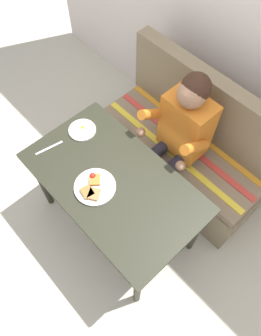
{
  "coord_description": "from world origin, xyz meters",
  "views": [
    {
      "loc": [
        0.8,
        -0.59,
        2.55
      ],
      "look_at": [
        0.0,
        0.15,
        0.72
      ],
      "focal_mm": 34.43,
      "sensor_mm": 36.0,
      "label": 1
    }
  ],
  "objects_px": {
    "plate_breakfast": "(94,187)",
    "plate_eggs": "(82,130)",
    "couch": "(185,149)",
    "knife": "(49,148)",
    "person": "(179,132)",
    "table": "(114,187)"
  },
  "relations": [
    {
      "from": "couch",
      "to": "knife",
      "type": "relative_size",
      "value": 7.2
    },
    {
      "from": "knife",
      "to": "table",
      "type": "bearing_deg",
      "value": 27.83
    },
    {
      "from": "table",
      "to": "couch",
      "type": "bearing_deg",
      "value": 90.0
    },
    {
      "from": "table",
      "to": "knife",
      "type": "distance_m",
      "value": 0.52
    },
    {
      "from": "couch",
      "to": "knife",
      "type": "distance_m",
      "value": 1.12
    },
    {
      "from": "knife",
      "to": "plate_eggs",
      "type": "bearing_deg",
      "value": 92.35
    },
    {
      "from": "couch",
      "to": "plate_breakfast",
      "type": "relative_size",
      "value": 5.41
    },
    {
      "from": "table",
      "to": "person",
      "type": "xyz_separation_m",
      "value": [
        0.03,
        0.59,
        0.09
      ]
    },
    {
      "from": "person",
      "to": "plate_eggs",
      "type": "height_order",
      "value": "person"
    },
    {
      "from": "person",
      "to": "knife",
      "type": "distance_m",
      "value": 0.9
    },
    {
      "from": "table",
      "to": "person",
      "type": "distance_m",
      "value": 0.6
    },
    {
      "from": "person",
      "to": "couch",
      "type": "bearing_deg",
      "value": 98.89
    },
    {
      "from": "table",
      "to": "couch",
      "type": "xyz_separation_m",
      "value": [
        0.0,
        0.76,
        -0.32
      ]
    },
    {
      "from": "couch",
      "to": "plate_breakfast",
      "type": "height_order",
      "value": "couch"
    },
    {
      "from": "person",
      "to": "plate_eggs",
      "type": "relative_size",
      "value": 6.29
    },
    {
      "from": "plate_breakfast",
      "to": "plate_eggs",
      "type": "bearing_deg",
      "value": 150.88
    },
    {
      "from": "table",
      "to": "knife",
      "type": "xyz_separation_m",
      "value": [
        -0.49,
        -0.15,
        0.08
      ]
    },
    {
      "from": "plate_eggs",
      "to": "table",
      "type": "bearing_deg",
      "value": -13.18
    },
    {
      "from": "plate_breakfast",
      "to": "plate_eggs",
      "type": "height_order",
      "value": "plate_breakfast"
    },
    {
      "from": "table",
      "to": "person",
      "type": "height_order",
      "value": "person"
    },
    {
      "from": "knife",
      "to": "person",
      "type": "bearing_deg",
      "value": 65.62
    },
    {
      "from": "knife",
      "to": "couch",
      "type": "bearing_deg",
      "value": 72.37
    }
  ]
}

